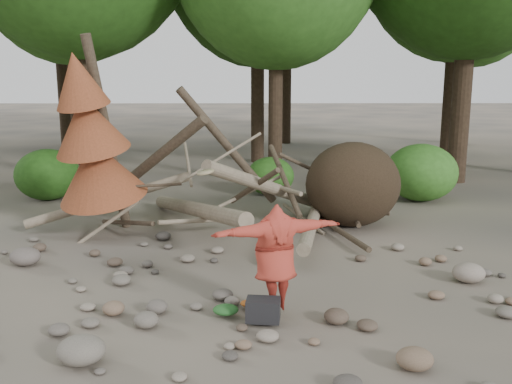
{
  "coord_description": "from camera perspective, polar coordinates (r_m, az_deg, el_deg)",
  "views": [
    {
      "loc": [
        0.23,
        -8.65,
        3.52
      ],
      "look_at": [
        0.33,
        1.5,
        1.4
      ],
      "focal_mm": 40.0,
      "sensor_mm": 36.0,
      "label": 1
    }
  ],
  "objects": [
    {
      "name": "boulder_front_right",
      "position": [
        7.43,
        15.59,
        -15.77
      ],
      "size": [
        0.45,
        0.41,
        0.27
      ],
      "primitive_type": "ellipsoid",
      "color": "brown",
      "rests_on": "ground"
    },
    {
      "name": "bush_mid",
      "position": [
        16.73,
        1.43,
        1.6
      ],
      "size": [
        1.4,
        1.4,
        1.12
      ],
      "primitive_type": "ellipsoid",
      "color": "#306A1E",
      "rests_on": "ground"
    },
    {
      "name": "cloth_orange",
      "position": [
        8.83,
        -0.7,
        -11.37
      ],
      "size": [
        0.27,
        0.22,
        0.1
      ],
      "primitive_type": "ellipsoid",
      "color": "#A7531C",
      "rests_on": "ground"
    },
    {
      "name": "bush_right",
      "position": [
        16.59,
        16.2,
        1.89
      ],
      "size": [
        2.0,
        2.0,
        1.6
      ],
      "primitive_type": "ellipsoid",
      "color": "#3C7D27",
      "rests_on": "ground"
    },
    {
      "name": "dead_conifer",
      "position": [
        12.56,
        -16.04,
        4.9
      ],
      "size": [
        2.06,
        2.16,
        4.35
      ],
      "color": "#4C3F30",
      "rests_on": "ground"
    },
    {
      "name": "boulder_front_left",
      "position": [
        7.59,
        -17.08,
        -14.89
      ],
      "size": [
        0.6,
        0.54,
        0.36
      ],
      "primitive_type": "ellipsoid",
      "color": "slate",
      "rests_on": "ground"
    },
    {
      "name": "cloth_green",
      "position": [
        8.56,
        -3.04,
        -11.98
      ],
      "size": [
        0.38,
        0.32,
        0.14
      ],
      "primitive_type": "ellipsoid",
      "color": "#245A25",
      "rests_on": "ground"
    },
    {
      "name": "ground",
      "position": [
        9.35,
        -1.95,
        -10.34
      ],
      "size": [
        120.0,
        120.0,
        0.0
      ],
      "primitive_type": "plane",
      "color": "#514C44",
      "rests_on": "ground"
    },
    {
      "name": "frisbee_thrower",
      "position": [
        8.4,
        1.96,
        -6.52
      ],
      "size": [
        2.21,
        1.14,
        2.08
      ],
      "color": "#AF3527",
      "rests_on": "ground"
    },
    {
      "name": "boulder_mid_left",
      "position": [
        11.53,
        -22.09,
        -6.0
      ],
      "size": [
        0.57,
        0.51,
        0.34
      ],
      "primitive_type": "ellipsoid",
      "color": "#675D56",
      "rests_on": "ground"
    },
    {
      "name": "deadfall_pile",
      "position": [
        13.27,
        7.23,
        0.54
      ],
      "size": [
        8.55,
        5.24,
        3.3
      ],
      "color": "#332619",
      "rests_on": "ground"
    },
    {
      "name": "bush_left",
      "position": [
        17.09,
        -20.12,
        1.65
      ],
      "size": [
        1.8,
        1.8,
        1.44
      ],
      "primitive_type": "ellipsoid",
      "color": "#245316",
      "rests_on": "ground"
    },
    {
      "name": "backpack",
      "position": [
        8.31,
        0.71,
        -12.08
      ],
      "size": [
        0.51,
        0.37,
        0.32
      ],
      "primitive_type": "cube",
      "rotation": [
        0.0,
        0.0,
        -0.11
      ],
      "color": "black",
      "rests_on": "ground"
    },
    {
      "name": "boulder_mid_right",
      "position": [
        10.52,
        20.51,
        -7.58
      ],
      "size": [
        0.55,
        0.5,
        0.33
      ],
      "primitive_type": "ellipsoid",
      "color": "gray",
      "rests_on": "ground"
    }
  ]
}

